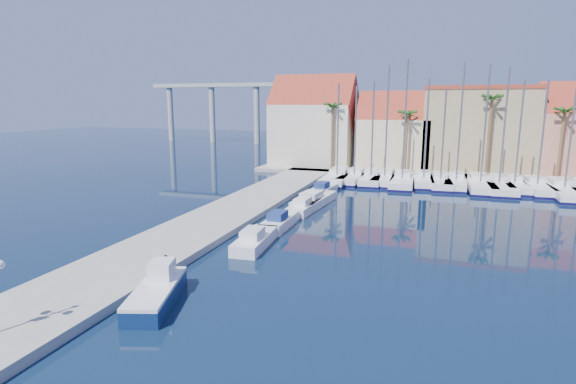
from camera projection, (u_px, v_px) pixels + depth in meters
name	position (u px, v px, depth m)	size (l,w,h in m)	color
ground	(256.00, 302.00, 22.52)	(260.00, 260.00, 0.00)	black
quay_west	(219.00, 218.00, 37.84)	(6.00, 77.00, 0.50)	gray
shore_north	(451.00, 171.00, 63.93)	(54.00, 16.00, 0.50)	gray
bollard	(166.00, 260.00, 26.36)	(0.20, 0.20, 0.51)	black
fishing_boat	(157.00, 291.00, 22.31)	(3.29, 5.57, 1.85)	#0D2350
motorboat_west_0	(255.00, 239.00, 31.06)	(2.21, 5.70, 1.40)	white
motorboat_west_1	(279.00, 221.00, 35.83)	(1.74, 5.28, 1.40)	white
motorboat_west_2	(304.00, 207.00, 40.86)	(1.95, 5.42, 1.40)	white
motorboat_west_3	(314.00, 200.00, 43.82)	(2.96, 7.33, 1.40)	white
motorboat_west_4	(323.00, 190.00, 48.92)	(2.11, 5.50, 1.40)	white
sailboat_0	(338.00, 177.00, 56.70)	(3.28, 10.92, 12.09)	white
sailboat_1	(355.00, 177.00, 56.98)	(3.40, 9.97, 11.79)	white
sailboat_2	(371.00, 178.00, 55.89)	(3.08, 9.39, 12.28)	white
sailboat_3	(385.00, 178.00, 55.78)	(2.71, 9.36, 14.17)	white
sailboat_4	(402.00, 180.00, 54.25)	(2.99, 10.16, 14.68)	white
sailboat_5	(423.00, 180.00, 54.32)	(2.91, 8.62, 12.56)	white
sailboat_6	(440.00, 182.00, 53.28)	(3.01, 8.98, 11.17)	white
sailboat_7	(456.00, 182.00, 53.22)	(2.99, 9.58, 14.23)	white
sailboat_8	(480.00, 184.00, 51.94)	(3.29, 11.06, 13.90)	white
sailboat_9	(498.00, 185.00, 50.99)	(3.14, 10.60, 13.51)	white
sailboat_10	(514.00, 185.00, 51.26)	(2.63, 9.01, 12.27)	white
sailboat_11	(536.00, 187.00, 50.10)	(3.15, 9.26, 12.17)	white
sailboat_12	(563.00, 189.00, 48.57)	(3.16, 11.70, 14.65)	white
building_0	(314.00, 125.00, 68.05)	(12.30, 9.00, 13.50)	beige
building_1	(395.00, 135.00, 64.52)	(10.30, 8.00, 11.00)	beige
building_2	(477.00, 129.00, 61.81)	(14.20, 10.20, 11.50)	#99855E
palm_0	(333.00, 108.00, 61.65)	(2.60, 2.60, 10.15)	brown
palm_1	(407.00, 116.00, 58.69)	(2.60, 2.60, 9.15)	brown
palm_2	(492.00, 101.00, 55.18)	(2.60, 2.60, 11.15)	brown
palm_3	(565.00, 113.00, 52.95)	(2.60, 2.60, 9.65)	brown
viaduct	(237.00, 101.00, 108.97)	(48.00, 2.20, 14.45)	#9E9E99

